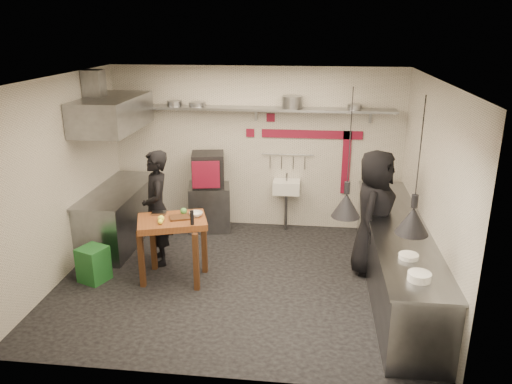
# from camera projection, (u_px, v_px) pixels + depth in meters

# --- Properties ---
(floor) EXTENTS (5.00, 5.00, 0.00)m
(floor) POSITION_uv_depth(u_px,v_px,m) (239.00, 279.00, 7.11)
(floor) COLOR black
(floor) RESTS_ON ground
(ceiling) EXTENTS (5.00, 5.00, 0.00)m
(ceiling) POSITION_uv_depth(u_px,v_px,m) (237.00, 79.00, 6.22)
(ceiling) COLOR silver
(ceiling) RESTS_ON floor
(wall_back) EXTENTS (5.00, 0.04, 2.80)m
(wall_back) POSITION_uv_depth(u_px,v_px,m) (256.00, 149.00, 8.64)
(wall_back) COLOR beige
(wall_back) RESTS_ON floor
(wall_front) EXTENTS (5.00, 0.04, 2.80)m
(wall_front) POSITION_uv_depth(u_px,v_px,m) (204.00, 254.00, 4.69)
(wall_front) COLOR beige
(wall_front) RESTS_ON floor
(wall_left) EXTENTS (0.04, 4.20, 2.80)m
(wall_left) POSITION_uv_depth(u_px,v_px,m) (61.00, 179.00, 6.94)
(wall_left) COLOR beige
(wall_left) RESTS_ON floor
(wall_right) EXTENTS (0.04, 4.20, 2.80)m
(wall_right) POSITION_uv_depth(u_px,v_px,m) (431.00, 192.00, 6.39)
(wall_right) COLOR beige
(wall_right) RESTS_ON floor
(red_band_horiz) EXTENTS (1.70, 0.02, 0.14)m
(red_band_horiz) POSITION_uv_depth(u_px,v_px,m) (312.00, 134.00, 8.43)
(red_band_horiz) COLOR maroon
(red_band_horiz) RESTS_ON wall_back
(red_band_vert) EXTENTS (0.14, 0.02, 1.10)m
(red_band_vert) POSITION_uv_depth(u_px,v_px,m) (346.00, 163.00, 8.52)
(red_band_vert) COLOR maroon
(red_band_vert) RESTS_ON wall_back
(red_tile_a) EXTENTS (0.14, 0.02, 0.14)m
(red_tile_a) POSITION_uv_depth(u_px,v_px,m) (271.00, 118.00, 8.42)
(red_tile_a) COLOR maroon
(red_tile_a) RESTS_ON wall_back
(red_tile_b) EXTENTS (0.14, 0.02, 0.14)m
(red_tile_b) POSITION_uv_depth(u_px,v_px,m) (250.00, 133.00, 8.54)
(red_tile_b) COLOR maroon
(red_tile_b) RESTS_ON wall_back
(back_shelf) EXTENTS (4.60, 0.34, 0.04)m
(back_shelf) POSITION_uv_depth(u_px,v_px,m) (255.00, 109.00, 8.24)
(back_shelf) COLOR slate
(back_shelf) RESTS_ON wall_back
(shelf_bracket_left) EXTENTS (0.04, 0.06, 0.24)m
(shelf_bracket_left) POSITION_uv_depth(u_px,v_px,m) (147.00, 111.00, 8.62)
(shelf_bracket_left) COLOR slate
(shelf_bracket_left) RESTS_ON wall_back
(shelf_bracket_mid) EXTENTS (0.04, 0.06, 0.24)m
(shelf_bracket_mid) POSITION_uv_depth(u_px,v_px,m) (256.00, 113.00, 8.42)
(shelf_bracket_mid) COLOR slate
(shelf_bracket_mid) RESTS_ON wall_back
(shelf_bracket_right) EXTENTS (0.04, 0.06, 0.24)m
(shelf_bracket_right) POSITION_uv_depth(u_px,v_px,m) (370.00, 116.00, 8.21)
(shelf_bracket_right) COLOR slate
(shelf_bracket_right) RESTS_ON wall_back
(pan_far_left) EXTENTS (0.32, 0.32, 0.09)m
(pan_far_left) POSITION_uv_depth(u_px,v_px,m) (175.00, 103.00, 8.37)
(pan_far_left) COLOR slate
(pan_far_left) RESTS_ON back_shelf
(pan_mid_left) EXTENTS (0.27, 0.27, 0.07)m
(pan_mid_left) POSITION_uv_depth(u_px,v_px,m) (197.00, 104.00, 8.33)
(pan_mid_left) COLOR slate
(pan_mid_left) RESTS_ON back_shelf
(stock_pot) EXTENTS (0.43, 0.43, 0.20)m
(stock_pot) POSITION_uv_depth(u_px,v_px,m) (292.00, 102.00, 8.14)
(stock_pot) COLOR slate
(stock_pot) RESTS_ON back_shelf
(pan_right) EXTENTS (0.26, 0.26, 0.08)m
(pan_right) POSITION_uv_depth(u_px,v_px,m) (355.00, 107.00, 8.04)
(pan_right) COLOR slate
(pan_right) RESTS_ON back_shelf
(oven_stand) EXTENTS (0.81, 0.76, 0.80)m
(oven_stand) POSITION_uv_depth(u_px,v_px,m) (210.00, 207.00, 8.77)
(oven_stand) COLOR slate
(oven_stand) RESTS_ON floor
(combi_oven) EXTENTS (0.62, 0.59, 0.58)m
(combi_oven) POSITION_uv_depth(u_px,v_px,m) (208.00, 170.00, 8.51)
(combi_oven) COLOR black
(combi_oven) RESTS_ON oven_stand
(oven_door) EXTENTS (0.45, 0.11, 0.46)m
(oven_door) POSITION_uv_depth(u_px,v_px,m) (206.00, 175.00, 8.23)
(oven_door) COLOR maroon
(oven_door) RESTS_ON combi_oven
(oven_glass) EXTENTS (0.37, 0.09, 0.34)m
(oven_glass) POSITION_uv_depth(u_px,v_px,m) (208.00, 175.00, 8.22)
(oven_glass) COLOR black
(oven_glass) RESTS_ON oven_door
(hand_sink) EXTENTS (0.46, 0.34, 0.22)m
(hand_sink) POSITION_uv_depth(u_px,v_px,m) (287.00, 187.00, 8.61)
(hand_sink) COLOR silver
(hand_sink) RESTS_ON wall_back
(sink_tap) EXTENTS (0.03, 0.03, 0.14)m
(sink_tap) POSITION_uv_depth(u_px,v_px,m) (287.00, 177.00, 8.55)
(sink_tap) COLOR slate
(sink_tap) RESTS_ON hand_sink
(sink_drain) EXTENTS (0.06, 0.06, 0.66)m
(sink_drain) POSITION_uv_depth(u_px,v_px,m) (286.00, 212.00, 8.71)
(sink_drain) COLOR slate
(sink_drain) RESTS_ON floor
(utensil_rail) EXTENTS (0.90, 0.02, 0.02)m
(utensil_rail) POSITION_uv_depth(u_px,v_px,m) (288.00, 155.00, 8.57)
(utensil_rail) COLOR slate
(utensil_rail) RESTS_ON wall_back
(counter_right) EXTENTS (0.70, 3.80, 0.90)m
(counter_right) POSITION_uv_depth(u_px,v_px,m) (396.00, 258.00, 6.73)
(counter_right) COLOR slate
(counter_right) RESTS_ON floor
(counter_right_top) EXTENTS (0.76, 3.90, 0.03)m
(counter_right_top) POSITION_uv_depth(u_px,v_px,m) (399.00, 226.00, 6.58)
(counter_right_top) COLOR slate
(counter_right_top) RESTS_ON counter_right
(plate_stack) EXTENTS (0.31, 0.31, 0.09)m
(plate_stack) POSITION_uv_depth(u_px,v_px,m) (419.00, 277.00, 5.15)
(plate_stack) COLOR silver
(plate_stack) RESTS_ON counter_right_top
(small_bowl_right) EXTENTS (0.29, 0.29, 0.05)m
(small_bowl_right) POSITION_uv_depth(u_px,v_px,m) (409.00, 256.00, 5.64)
(small_bowl_right) COLOR silver
(small_bowl_right) RESTS_ON counter_right_top
(counter_left) EXTENTS (0.70, 1.90, 0.90)m
(counter_left) POSITION_uv_depth(u_px,v_px,m) (119.00, 216.00, 8.19)
(counter_left) COLOR slate
(counter_left) RESTS_ON floor
(counter_left_top) EXTENTS (0.76, 2.00, 0.03)m
(counter_left_top) POSITION_uv_depth(u_px,v_px,m) (116.00, 190.00, 8.04)
(counter_left_top) COLOR slate
(counter_left_top) RESTS_ON counter_left
(extractor_hood) EXTENTS (0.78, 1.60, 0.50)m
(extractor_hood) POSITION_uv_depth(u_px,v_px,m) (112.00, 113.00, 7.64)
(extractor_hood) COLOR slate
(extractor_hood) RESTS_ON ceiling
(hood_duct) EXTENTS (0.28, 0.28, 0.50)m
(hood_duct) POSITION_uv_depth(u_px,v_px,m) (94.00, 87.00, 7.54)
(hood_duct) COLOR slate
(hood_duct) RESTS_ON ceiling
(green_bin) EXTENTS (0.45, 0.45, 0.50)m
(green_bin) POSITION_uv_depth(u_px,v_px,m) (94.00, 264.00, 7.00)
(green_bin) COLOR #1D5E25
(green_bin) RESTS_ON floor
(prep_table) EXTENTS (1.07, 0.89, 0.92)m
(prep_table) POSITION_uv_depth(u_px,v_px,m) (174.00, 249.00, 6.97)
(prep_table) COLOR brown
(prep_table) RESTS_ON floor
(cutting_board) EXTENTS (0.36, 0.30, 0.02)m
(cutting_board) POSITION_uv_depth(u_px,v_px,m) (181.00, 217.00, 6.84)
(cutting_board) COLOR #462815
(cutting_board) RESTS_ON prep_table
(pepper_mill) EXTENTS (0.06, 0.06, 0.20)m
(pepper_mill) POSITION_uv_depth(u_px,v_px,m) (192.00, 218.00, 6.59)
(pepper_mill) COLOR black
(pepper_mill) RESTS_ON prep_table
(lemon_a) EXTENTS (0.12, 0.12, 0.09)m
(lemon_a) POSITION_uv_depth(u_px,v_px,m) (161.00, 218.00, 6.72)
(lemon_a) COLOR #F9FF40
(lemon_a) RESTS_ON prep_table
(lemon_b) EXTENTS (0.07, 0.07, 0.07)m
(lemon_b) POSITION_uv_depth(u_px,v_px,m) (160.00, 222.00, 6.62)
(lemon_b) COLOR #F9FF40
(lemon_b) RESTS_ON prep_table
(veg_ball) EXTENTS (0.11, 0.11, 0.09)m
(veg_ball) POSITION_uv_depth(u_px,v_px,m) (184.00, 211.00, 6.96)
(veg_ball) COLOR #468B39
(veg_ball) RESTS_ON prep_table
(steel_tray) EXTENTS (0.22, 0.16, 0.03)m
(steel_tray) POSITION_uv_depth(u_px,v_px,m) (159.00, 213.00, 6.99)
(steel_tray) COLOR slate
(steel_tray) RESTS_ON prep_table
(bowl) EXTENTS (0.23, 0.23, 0.06)m
(bowl) POSITION_uv_depth(u_px,v_px,m) (196.00, 214.00, 6.91)
(bowl) COLOR silver
(bowl) RESTS_ON prep_table
(heat_lamp_near) EXTENTS (0.44, 0.44, 1.52)m
(heat_lamp_near) POSITION_uv_depth(u_px,v_px,m) (349.00, 154.00, 5.69)
(heat_lamp_near) COLOR black
(heat_lamp_near) RESTS_ON ceiling
(heat_lamp_far) EXTENTS (0.46, 0.46, 1.45)m
(heat_lamp_far) POSITION_uv_depth(u_px,v_px,m) (418.00, 167.00, 5.04)
(heat_lamp_far) COLOR black
(heat_lamp_far) RESTS_ON ceiling
(chef_left) EXTENTS (0.63, 0.75, 1.74)m
(chef_left) POSITION_uv_depth(u_px,v_px,m) (157.00, 208.00, 7.35)
(chef_left) COLOR black
(chef_left) RESTS_ON floor
(chef_right) EXTENTS (0.83, 1.03, 1.83)m
(chef_right) POSITION_uv_depth(u_px,v_px,m) (374.00, 213.00, 7.06)
(chef_right) COLOR black
(chef_right) RESTS_ON floor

